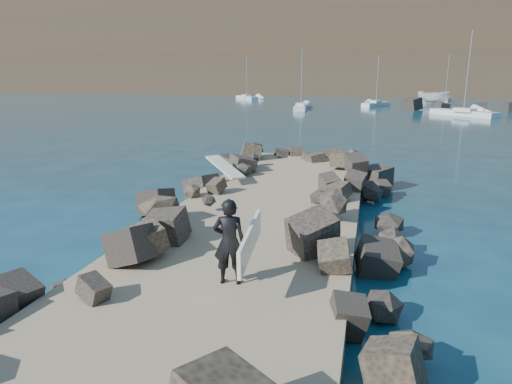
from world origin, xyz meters
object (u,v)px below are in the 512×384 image
at_px(surfer_with_board, 232,242).
at_px(surfboard_resting, 225,170).
at_px(sailboat_a, 301,107).
at_px(boat_imported, 433,97).

bearing_deg(surfer_with_board, surfboard_resting, 108.79).
relative_size(surfboard_resting, sailboat_a, 0.29).
bearing_deg(surfer_with_board, boat_imported, 80.30).
xyz_separation_m(surfboard_resting, boat_imported, (15.62, 63.69, 0.11)).
height_order(boat_imported, sailboat_a, sailboat_a).
distance_m(surfboard_resting, surfer_with_board, 9.80).
relative_size(surfboard_resting, surfer_with_board, 1.08).
xyz_separation_m(surfer_with_board, sailboat_a, (-7.04, 56.32, -1.19)).
height_order(surfer_with_board, sailboat_a, sailboat_a).
bearing_deg(surfboard_resting, sailboat_a, 49.91).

